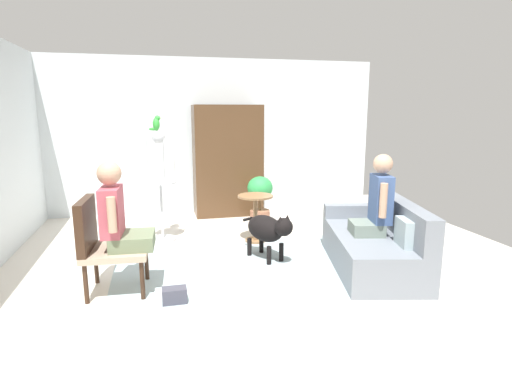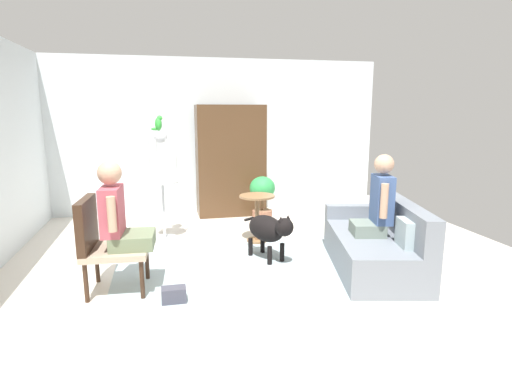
{
  "view_description": "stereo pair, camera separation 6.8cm",
  "coord_description": "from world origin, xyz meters",
  "px_view_note": "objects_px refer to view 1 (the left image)",
  "views": [
    {
      "loc": [
        -0.93,
        -4.37,
        1.77
      ],
      "look_at": [
        0.05,
        -0.33,
        0.93
      ],
      "focal_mm": 29.27,
      "sensor_mm": 36.0,
      "label": 1
    },
    {
      "loc": [
        -0.86,
        -4.39,
        1.77
      ],
      "look_at": [
        0.05,
        -0.33,
        0.93
      ],
      "focal_mm": 29.27,
      "sensor_mm": 36.0,
      "label": 2
    }
  ],
  "objects_px": {
    "potted_plant": "(260,196)",
    "dog": "(268,229)",
    "parrot": "(156,123)",
    "couch": "(376,244)",
    "person_on_couch": "(377,201)",
    "round_end_table": "(255,211)",
    "armoire_cabinet": "(228,161)",
    "armchair": "(102,240)",
    "bird_cage_stand": "(161,185)",
    "person_on_armchair": "(118,215)",
    "handbag": "(174,295)"
  },
  "relations": [
    {
      "from": "couch",
      "to": "person_on_armchair",
      "type": "bearing_deg",
      "value": 179.45
    },
    {
      "from": "round_end_table",
      "to": "parrot",
      "type": "relative_size",
      "value": 3.25
    },
    {
      "from": "couch",
      "to": "person_on_armchair",
      "type": "relative_size",
      "value": 2.1
    },
    {
      "from": "armoire_cabinet",
      "to": "person_on_armchair",
      "type": "bearing_deg",
      "value": -118.48
    },
    {
      "from": "armchair",
      "to": "bird_cage_stand",
      "type": "height_order",
      "value": "bird_cage_stand"
    },
    {
      "from": "armoire_cabinet",
      "to": "dog",
      "type": "bearing_deg",
      "value": -88.25
    },
    {
      "from": "person_on_couch",
      "to": "handbag",
      "type": "height_order",
      "value": "person_on_couch"
    },
    {
      "from": "round_end_table",
      "to": "handbag",
      "type": "distance_m",
      "value": 2.05
    },
    {
      "from": "person_on_armchair",
      "to": "bird_cage_stand",
      "type": "relative_size",
      "value": 0.57
    },
    {
      "from": "round_end_table",
      "to": "parrot",
      "type": "xyz_separation_m",
      "value": [
        -1.26,
        0.36,
        1.18
      ]
    },
    {
      "from": "armchair",
      "to": "round_end_table",
      "type": "distance_m",
      "value": 2.2
    },
    {
      "from": "potted_plant",
      "to": "person_on_couch",
      "type": "bearing_deg",
      "value": -69.43
    },
    {
      "from": "round_end_table",
      "to": "parrot",
      "type": "bearing_deg",
      "value": 163.96
    },
    {
      "from": "dog",
      "to": "round_end_table",
      "type": "bearing_deg",
      "value": 88.29
    },
    {
      "from": "armoire_cabinet",
      "to": "person_on_couch",
      "type": "bearing_deg",
      "value": -68.14
    },
    {
      "from": "armchair",
      "to": "handbag",
      "type": "height_order",
      "value": "armchair"
    },
    {
      "from": "dog",
      "to": "potted_plant",
      "type": "relative_size",
      "value": 1.1
    },
    {
      "from": "potted_plant",
      "to": "armoire_cabinet",
      "type": "relative_size",
      "value": 0.41
    },
    {
      "from": "couch",
      "to": "armoire_cabinet",
      "type": "height_order",
      "value": "armoire_cabinet"
    },
    {
      "from": "potted_plant",
      "to": "dog",
      "type": "bearing_deg",
      "value": -100.8
    },
    {
      "from": "dog",
      "to": "handbag",
      "type": "height_order",
      "value": "dog"
    },
    {
      "from": "armoire_cabinet",
      "to": "potted_plant",
      "type": "bearing_deg",
      "value": -64.75
    },
    {
      "from": "armchair",
      "to": "bird_cage_stand",
      "type": "bearing_deg",
      "value": 69.57
    },
    {
      "from": "bird_cage_stand",
      "to": "armoire_cabinet",
      "type": "height_order",
      "value": "armoire_cabinet"
    },
    {
      "from": "armchair",
      "to": "person_on_armchair",
      "type": "relative_size",
      "value": 1.1
    },
    {
      "from": "armchair",
      "to": "dog",
      "type": "bearing_deg",
      "value": 15.64
    },
    {
      "from": "parrot",
      "to": "person_on_armchair",
      "type": "bearing_deg",
      "value": -104.21
    },
    {
      "from": "person_on_couch",
      "to": "parrot",
      "type": "bearing_deg",
      "value": 144.93
    },
    {
      "from": "potted_plant",
      "to": "handbag",
      "type": "relative_size",
      "value": 3.36
    },
    {
      "from": "parrot",
      "to": "armoire_cabinet",
      "type": "distance_m",
      "value": 1.86
    },
    {
      "from": "dog",
      "to": "bird_cage_stand",
      "type": "xyz_separation_m",
      "value": [
        -1.22,
        1.08,
        0.4
      ]
    },
    {
      "from": "bird_cage_stand",
      "to": "handbag",
      "type": "height_order",
      "value": "bird_cage_stand"
    },
    {
      "from": "parrot",
      "to": "dog",
      "type": "bearing_deg",
      "value": -41.23
    },
    {
      "from": "couch",
      "to": "handbag",
      "type": "bearing_deg",
      "value": -170.65
    },
    {
      "from": "couch",
      "to": "potted_plant",
      "type": "xyz_separation_m",
      "value": [
        -0.83,
        2.12,
        0.17
      ]
    },
    {
      "from": "person_on_armchair",
      "to": "dog",
      "type": "bearing_deg",
      "value": 17.5
    },
    {
      "from": "bird_cage_stand",
      "to": "couch",
      "type": "bearing_deg",
      "value": -34.69
    },
    {
      "from": "bird_cage_stand",
      "to": "parrot",
      "type": "xyz_separation_m",
      "value": [
        -0.02,
        -0.0,
        0.82
      ]
    },
    {
      "from": "person_on_couch",
      "to": "round_end_table",
      "type": "xyz_separation_m",
      "value": [
        -1.08,
        1.28,
        -0.36
      ]
    },
    {
      "from": "person_on_couch",
      "to": "bird_cage_stand",
      "type": "bearing_deg",
      "value": 144.72
    },
    {
      "from": "dog",
      "to": "potted_plant",
      "type": "height_order",
      "value": "potted_plant"
    },
    {
      "from": "potted_plant",
      "to": "armoire_cabinet",
      "type": "distance_m",
      "value": 1.0
    },
    {
      "from": "couch",
      "to": "parrot",
      "type": "bearing_deg",
      "value": 145.52
    },
    {
      "from": "armoire_cabinet",
      "to": "armchair",
      "type": "bearing_deg",
      "value": -121.09
    },
    {
      "from": "dog",
      "to": "person_on_couch",
      "type": "bearing_deg",
      "value": -26.88
    },
    {
      "from": "couch",
      "to": "armchair",
      "type": "relative_size",
      "value": 1.9
    },
    {
      "from": "bird_cage_stand",
      "to": "dog",
      "type": "bearing_deg",
      "value": -41.65
    },
    {
      "from": "parrot",
      "to": "couch",
      "type": "bearing_deg",
      "value": -34.48
    },
    {
      "from": "armchair",
      "to": "person_on_couch",
      "type": "xyz_separation_m",
      "value": [
        2.91,
        -0.05,
        0.24
      ]
    },
    {
      "from": "potted_plant",
      "to": "parrot",
      "type": "bearing_deg",
      "value": -162.05
    }
  ]
}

